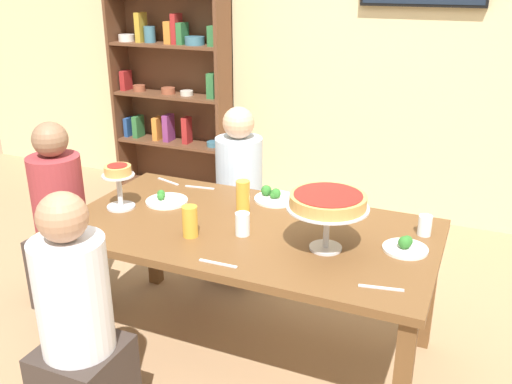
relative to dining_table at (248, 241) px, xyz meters
The scene contains 21 objects.
ground_plane 0.66m from the dining_table, ahead, with size 12.00×12.00×0.00m, color #9E7A56.
rear_partition 2.32m from the dining_table, 90.00° to the left, with size 8.00×0.12×2.80m, color beige.
dining_table is the anchor object (origin of this frame).
bookshelf 2.65m from the dining_table, 129.18° to the left, with size 1.10×0.30×2.21m.
diner_near_left 0.92m from the dining_table, 117.31° to the right, with size 0.34×0.34×1.15m.
diner_far_left 0.88m from the dining_table, 117.81° to the left, with size 0.34×0.34×1.15m.
diner_head_west 1.23m from the dining_table, behind, with size 0.34×0.34×1.15m.
deep_dish_pizza_stand 0.53m from the dining_table, 10.38° to the right, with size 0.37×0.37×0.27m.
personal_pizza_stand 0.77m from the dining_table, behind, with size 0.17×0.17×0.24m.
salad_plate_near_diner 0.77m from the dining_table, ahead, with size 0.21×0.21×0.07m.
salad_plate_far_diner 0.39m from the dining_table, 92.19° to the left, with size 0.24×0.24×0.07m.
salad_plate_spare 0.57m from the dining_table, 168.08° to the left, with size 0.23×0.23×0.06m.
beer_glass_amber_tall 0.26m from the dining_table, 121.53° to the left, with size 0.07×0.07×0.17m, color gold.
beer_glass_amber_short 0.33m from the dining_table, 135.88° to the right, with size 0.07×0.07×0.15m, color gold.
water_glass_clear_near 0.16m from the dining_table, 82.98° to the right, with size 0.07×0.07×0.11m, color white.
water_glass_clear_far 0.86m from the dining_table, 17.08° to the left, with size 0.07×0.07×0.10m, color white.
cutlery_fork_near 0.41m from the dining_table, 84.97° to the right, with size 0.18×0.02×0.01m, color silver.
cutlery_knife_near 0.80m from the dining_table, 23.98° to the right, with size 0.18×0.02×0.01m, color silver.
cutlery_fork_far 0.62m from the dining_table, 141.44° to the left, with size 0.18×0.02×0.01m, color silver.
cutlery_knife_far 0.81m from the dining_table, 150.64° to the left, with size 0.18×0.02×0.01m, color silver.
cutlery_spare_fork 0.41m from the dining_table, 52.81° to the left, with size 0.18×0.02×0.01m, color silver.
Camera 1 is at (1.04, -2.31, 1.92)m, focal length 39.40 mm.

